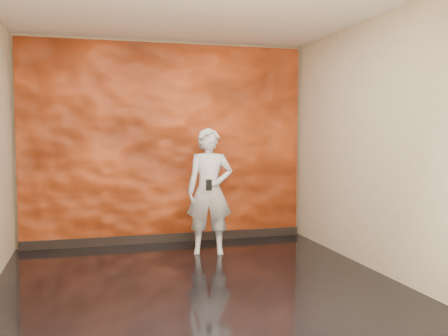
# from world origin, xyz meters

# --- Properties ---
(room) EXTENTS (4.02, 4.02, 2.81)m
(room) POSITION_xyz_m (0.00, 0.00, 1.40)
(room) COLOR black
(room) RESTS_ON ground
(feature_wall) EXTENTS (3.90, 0.06, 2.75)m
(feature_wall) POSITION_xyz_m (0.00, 1.96, 1.38)
(feature_wall) COLOR #E7541E
(feature_wall) RESTS_ON ground
(baseboard) EXTENTS (3.90, 0.04, 0.12)m
(baseboard) POSITION_xyz_m (0.00, 1.92, 0.06)
(baseboard) COLOR black
(baseboard) RESTS_ON ground
(man) EXTENTS (0.66, 0.51, 1.59)m
(man) POSITION_xyz_m (0.42, 1.15, 0.79)
(man) COLOR #A4A8B4
(man) RESTS_ON ground
(phone) EXTENTS (0.07, 0.03, 0.14)m
(phone) POSITION_xyz_m (0.35, 0.90, 0.90)
(phone) COLOR black
(phone) RESTS_ON man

